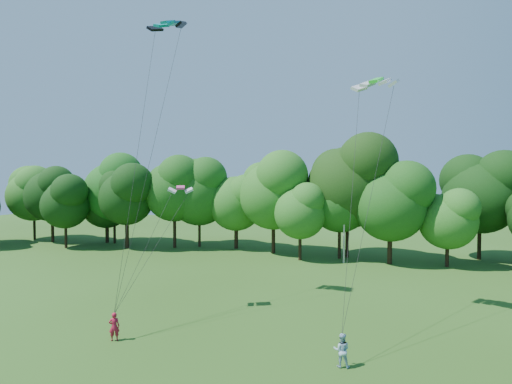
# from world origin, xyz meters

# --- Properties ---
(utility_pole) EXTENTS (1.54, 0.63, 8.03)m
(utility_pole) POSITION_xyz_m (6.78, 32.84, 4.13)
(utility_pole) COLOR #ABA9A2
(utility_pole) RESTS_ON ground
(kite_flyer_left) EXTENTS (0.73, 0.64, 1.69)m
(kite_flyer_left) POSITION_xyz_m (-5.80, 7.60, 0.84)
(kite_flyer_left) COLOR #B21632
(kite_flyer_left) RESTS_ON ground
(kite_flyer_right) EXTENTS (0.86, 0.68, 1.74)m
(kite_flyer_right) POSITION_xyz_m (7.40, 7.53, 0.87)
(kite_flyer_right) COLOR #9DBDD9
(kite_flyer_right) RESTS_ON ground
(kite_teal) EXTENTS (3.01, 1.59, 0.65)m
(kite_teal) POSITION_xyz_m (-5.99, 15.32, 21.52)
(kite_teal) COLOR #04878D
(kite_teal) RESTS_ON ground
(kite_green) EXTENTS (3.29, 2.39, 0.64)m
(kite_green) POSITION_xyz_m (9.31, 15.66, 16.30)
(kite_green) COLOR #20DA2C
(kite_green) RESTS_ON ground
(kite_pink) EXTENTS (1.98, 1.50, 0.28)m
(kite_pink) POSITION_xyz_m (-4.20, 13.49, 8.95)
(kite_pink) COLOR #E33F82
(kite_pink) RESTS_ON ground
(tree_back_west) EXTENTS (9.57, 9.57, 13.91)m
(tree_back_west) POSITION_xyz_m (-26.25, 38.43, 8.69)
(tree_back_west) COLOR black
(tree_back_west) RESTS_ON ground
(tree_back_center) EXTENTS (10.78, 10.78, 15.68)m
(tree_back_center) POSITION_xyz_m (7.06, 36.22, 9.79)
(tree_back_center) COLOR #342614
(tree_back_center) RESTS_ON ground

